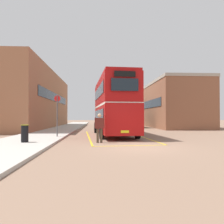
% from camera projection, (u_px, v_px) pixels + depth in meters
% --- Properties ---
extents(ground_plane, '(135.60, 135.60, 0.00)m').
position_uv_depth(ground_plane, '(117.00, 130.00, 26.14)').
color(ground_plane, '#846651').
extents(sidewalk_left, '(4.00, 57.60, 0.14)m').
position_uv_depth(sidewalk_left, '(62.00, 129.00, 28.17)').
color(sidewalk_left, '#B2ADA3').
rests_on(sidewalk_left, ground).
extents(brick_building_left, '(6.03, 24.69, 7.68)m').
position_uv_depth(brick_building_left, '(34.00, 100.00, 32.03)').
color(brick_building_left, '#9E6647').
rests_on(brick_building_left, ground).
extents(depot_building_right, '(6.38, 15.05, 6.52)m').
position_uv_depth(depot_building_right, '(172.00, 105.00, 33.41)').
color(depot_building_right, brown).
rests_on(depot_building_right, ground).
extents(double_decker_bus, '(3.42, 10.06, 4.75)m').
position_uv_depth(double_decker_bus, '(114.00, 105.00, 19.35)').
color(double_decker_bus, black).
rests_on(double_decker_bus, ground).
extents(single_deck_bus, '(3.62, 9.52, 3.02)m').
position_uv_depth(single_deck_bus, '(126.00, 116.00, 34.73)').
color(single_deck_bus, black).
rests_on(single_deck_bus, ground).
extents(pedestrian_boarding, '(0.59, 0.25, 1.77)m').
position_uv_depth(pedestrian_boarding, '(99.00, 126.00, 13.85)').
color(pedestrian_boarding, '#473828').
rests_on(pedestrian_boarding, ground).
extents(litter_bin, '(0.43, 0.43, 0.99)m').
position_uv_depth(litter_bin, '(25.00, 133.00, 12.92)').
color(litter_bin, black).
rests_on(litter_bin, sidewalk_left).
extents(bus_stop_sign, '(0.44, 0.08, 2.97)m').
position_uv_depth(bus_stop_sign, '(57.00, 112.00, 16.59)').
color(bus_stop_sign, '#4C4C51').
rests_on(bus_stop_sign, sidewalk_left).
extents(bay_marking_yellow, '(5.16, 12.22, 0.01)m').
position_uv_depth(bay_marking_yellow, '(116.00, 137.00, 17.43)').
color(bay_marking_yellow, gold).
rests_on(bay_marking_yellow, ground).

